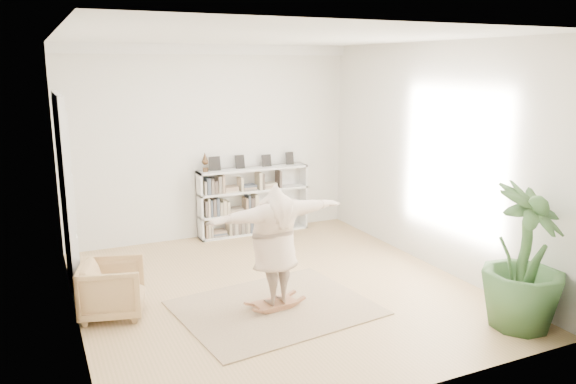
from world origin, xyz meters
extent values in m
plane|color=tan|center=(0.00, 0.00, 0.00)|extent=(6.00, 6.00, 0.00)
plane|color=silver|center=(0.00, 3.00, 1.80)|extent=(5.50, 0.00, 5.50)
plane|color=silver|center=(0.00, -3.00, 1.80)|extent=(5.50, 0.00, 5.50)
plane|color=silver|center=(-2.75, 0.00, 1.80)|extent=(0.00, 6.00, 6.00)
plane|color=silver|center=(2.75, 0.00, 1.80)|extent=(0.00, 6.00, 6.00)
plane|color=white|center=(0.00, 0.00, 3.60)|extent=(6.00, 6.00, 0.00)
cube|color=white|center=(0.00, 2.94, 3.51)|extent=(5.50, 0.12, 0.18)
cube|color=white|center=(-2.71, 1.30, 1.40)|extent=(0.08, 1.78, 2.92)
cube|color=silver|center=(-2.69, 0.90, 1.40)|extent=(0.06, 0.78, 2.80)
cube|color=silver|center=(-2.69, 1.70, 1.40)|extent=(0.06, 0.78, 2.80)
cube|color=silver|center=(-0.33, 2.81, 0.65)|extent=(0.04, 0.35, 1.30)
cube|color=silver|center=(1.83, 2.81, 0.65)|extent=(0.04, 0.35, 1.30)
cube|color=silver|center=(0.75, 2.96, 0.65)|extent=(2.20, 0.04, 1.30)
cube|color=silver|center=(0.75, 2.81, 0.02)|extent=(2.20, 0.35, 0.04)
cube|color=silver|center=(0.75, 2.81, 0.43)|extent=(2.20, 0.35, 0.04)
cube|color=silver|center=(0.75, 2.81, 0.86)|extent=(2.20, 0.35, 0.04)
cube|color=silver|center=(0.75, 2.81, 1.28)|extent=(2.20, 0.35, 0.04)
cube|color=black|center=(0.00, 2.85, 1.42)|extent=(0.18, 0.07, 0.24)
cube|color=black|center=(0.50, 2.85, 1.42)|extent=(0.18, 0.07, 0.24)
cube|color=black|center=(1.05, 2.85, 1.42)|extent=(0.18, 0.07, 0.24)
cube|color=black|center=(1.55, 2.85, 1.42)|extent=(0.18, 0.07, 0.24)
imported|color=tan|center=(-2.30, 0.12, 0.37)|extent=(0.97, 0.96, 0.73)
cube|color=tan|center=(-0.29, -0.61, 0.01)|extent=(2.73, 2.29, 0.02)
cube|color=brown|center=(-0.29, -0.61, 0.08)|extent=(0.59, 0.40, 0.03)
cube|color=brown|center=(-0.29, -0.61, 0.04)|extent=(0.38, 0.10, 0.04)
cube|color=brown|center=(-0.29, -0.61, 0.04)|extent=(0.38, 0.10, 0.04)
cube|color=brown|center=(-0.29, -0.61, 0.08)|extent=(0.22, 0.08, 0.11)
cube|color=brown|center=(-0.29, -0.61, 0.08)|extent=(0.22, 0.08, 0.11)
imported|color=beige|center=(-0.29, -0.61, 0.96)|extent=(2.06, 0.79, 1.64)
imported|color=#35592C|center=(2.30, -2.39, 0.91)|extent=(1.33, 1.33, 1.82)
camera|label=1|loc=(-3.11, -7.11, 3.23)|focal=35.00mm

